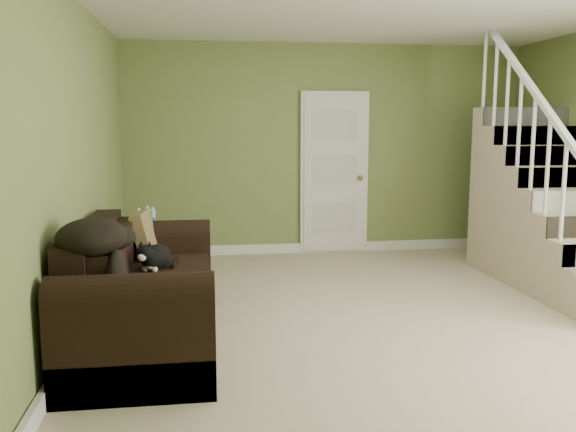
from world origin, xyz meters
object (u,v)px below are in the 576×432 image
object	(u,v)px
sofa	(141,297)
banana	(174,295)
cat	(156,257)
side_table	(148,253)

from	to	relation	value
sofa	banana	size ratio (longest dim) A/B	12.09
cat	banana	bearing A→B (deg)	-57.39
sofa	cat	size ratio (longest dim) A/B	4.08
sofa	side_table	world-z (taller)	sofa
sofa	banana	bearing A→B (deg)	-65.08
cat	side_table	bearing A→B (deg)	118.65
side_table	sofa	bearing A→B (deg)	-86.71
sofa	cat	bearing A→B (deg)	71.12
side_table	cat	size ratio (longest dim) A/B	1.40
cat	banana	world-z (taller)	cat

